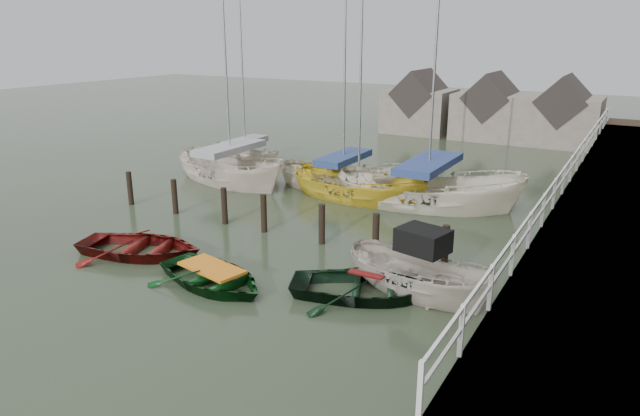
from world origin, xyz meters
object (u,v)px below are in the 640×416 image
Objects in this scene: sailboat_e at (246,163)px; sailboat_a at (231,180)px; rowboat_dkgreen at (366,296)px; sailboat_b at (343,187)px; sailboat_d at (427,204)px; rowboat_red at (141,255)px; sailboat_c at (358,198)px; motorboat at (418,291)px; rowboat_green at (213,285)px.

sailboat_a is at bearing -136.24° from sailboat_e.
rowboat_dkgreen is at bearing -111.12° from sailboat_a.
sailboat_a reaches higher than rowboat_dkgreen.
sailboat_d is (4.26, -0.62, -0.01)m from sailboat_b.
rowboat_dkgreen is at bearing -158.19° from sailboat_b.
sailboat_b is at bearing -58.13° from sailboat_a.
rowboat_red is 9.91m from sailboat_c.
sailboat_a is at bearing 72.80° from motorboat.
rowboat_dkgreen is 0.37× the size of sailboat_c.
sailboat_a is at bearing 100.04° from sailboat_c.
sailboat_b is 0.91× the size of sailboat_d.
rowboat_dkgreen is at bearing -99.52° from rowboat_red.
rowboat_red is 13.35m from sailboat_e.
rowboat_green is 0.79× the size of motorboat.
sailboat_d reaches higher than sailboat_a.
sailboat_c is (6.57, 0.48, -0.05)m from sailboat_a.
motorboat is 14.09m from sailboat_a.
rowboat_green is at bearing -129.28° from sailboat_e.
sailboat_b reaches higher than rowboat_dkgreen.
sailboat_b reaches higher than rowboat_green.
sailboat_b is 1.02× the size of sailboat_c.
sailboat_d is (-2.67, 8.09, -0.03)m from motorboat.
rowboat_green is 10.01m from sailboat_c.
sailboat_e is at bearing 65.87° from motorboat.
rowboat_green is 0.31× the size of sailboat_d.
motorboat is (8.80, 1.80, 0.09)m from rowboat_red.
sailboat_d reaches higher than rowboat_dkgreen.
sailboat_c is (-4.41, 8.45, 0.01)m from rowboat_dkgreen.
rowboat_green is 0.33× the size of sailboat_a.
sailboat_d is (9.51, 0.99, -0.00)m from sailboat_a.
sailboat_c is at bearing 49.49° from motorboat.
motorboat reaches higher than rowboat_red.
sailboat_e reaches higher than rowboat_red.
sailboat_b reaches higher than sailboat_e.
sailboat_a is (-6.90, 9.52, 0.06)m from rowboat_green.
rowboat_red reaches higher than rowboat_dkgreen.
rowboat_green is 0.34× the size of sailboat_c.
sailboat_a reaches higher than rowboat_green.
rowboat_red is 0.36× the size of sailboat_a.
sailboat_d is 11.50m from sailboat_e.
sailboat_c is at bearing 88.95° from sailboat_d.
rowboat_dkgreen is 9.08m from sailboat_d.
motorboat is 0.43× the size of sailboat_c.
sailboat_d reaches higher than sailboat_b.
sailboat_e is (-5.11, 12.34, 0.07)m from rowboat_red.
motorboat is at bearing -76.22° from rowboat_dkgreen.
sailboat_d reaches higher than motorboat.
sailboat_b is at bearing 55.48° from sailboat_c.
sailboat_c is at bearing -70.97° from sailboat_a.
sailboat_b reaches higher than sailboat_c.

